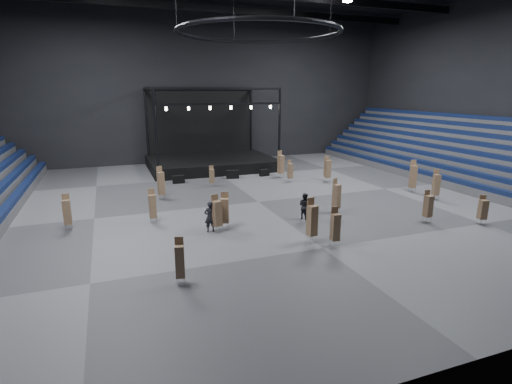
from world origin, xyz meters
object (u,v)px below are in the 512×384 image
object	(u,v)px
chair_stack_5	(180,261)
chair_stack_15	(428,206)
chair_stack_1	(161,183)
chair_stack_10	(336,196)
chair_stack_14	(312,220)
flight_case_mid	(233,174)
chair_stack_8	(281,164)
chair_stack_2	(152,206)
chair_stack_0	(436,184)
chair_stack_13	(327,168)
stage	(210,155)
chair_stack_9	(217,213)
crew_member	(305,206)
chair_stack_7	(335,226)
chair_stack_4	(212,176)
chair_stack_11	(483,209)
chair_stack_3	(67,211)
flight_case_right	(264,173)
flight_case_left	(179,179)
chair_stack_16	(413,176)
man_center	(210,217)
chair_stack_12	(225,210)
chair_stack_6	(290,171)

from	to	relation	value
chair_stack_5	chair_stack_15	bearing A→B (deg)	21.70
chair_stack_1	chair_stack_10	size ratio (longest dim) A/B	1.06
chair_stack_15	chair_stack_14	bearing A→B (deg)	-179.88
flight_case_mid	chair_stack_14	bearing A→B (deg)	-92.53
chair_stack_8	flight_case_mid	bearing A→B (deg)	149.37
chair_stack_2	chair_stack_8	size ratio (longest dim) A/B	0.86
chair_stack_0	chair_stack_13	xyz separation A→B (m)	(-4.98, 9.01, 0.04)
chair_stack_8	stage	bearing A→B (deg)	108.84
stage	chair_stack_9	bearing A→B (deg)	-102.86
chair_stack_8	chair_stack_15	world-z (taller)	chair_stack_8
crew_member	chair_stack_7	bearing A→B (deg)	151.83
chair_stack_9	crew_member	bearing A→B (deg)	-13.71
chair_stack_4	chair_stack_11	world-z (taller)	chair_stack_11
chair_stack_10	chair_stack_13	world-z (taller)	chair_stack_10
chair_stack_13	chair_stack_15	bearing A→B (deg)	-90.66
crew_member	chair_stack_3	bearing A→B (deg)	57.40
flight_case_right	chair_stack_5	distance (m)	24.85
chair_stack_13	flight_case_right	bearing A→B (deg)	133.72
flight_case_left	chair_stack_3	xyz separation A→B (m)	(-9.07, -10.97, 0.86)
chair_stack_16	chair_stack_2	bearing A→B (deg)	-158.94
flight_case_left	chair_stack_16	size ratio (longest dim) A/B	0.39
chair_stack_3	chair_stack_14	world-z (taller)	chair_stack_14
chair_stack_3	chair_stack_9	distance (m)	9.77
stage	flight_case_mid	bearing A→B (deg)	-84.20
chair_stack_8	chair_stack_0	bearing A→B (deg)	-71.05
chair_stack_1	man_center	size ratio (longest dim) A/B	1.38
chair_stack_2	chair_stack_10	world-z (taller)	chair_stack_10
chair_stack_8	chair_stack_15	distance (m)	17.26
chair_stack_8	crew_member	distance (m)	13.86
chair_stack_0	chair_stack_16	world-z (taller)	chair_stack_16
chair_stack_8	crew_member	size ratio (longest dim) A/B	1.50
chair_stack_10	chair_stack_13	size ratio (longest dim) A/B	1.01
chair_stack_5	chair_stack_14	size ratio (longest dim) A/B	0.85
chair_stack_5	chair_stack_0	bearing A→B (deg)	30.03
flight_case_left	chair_stack_7	size ratio (longest dim) A/B	0.49
chair_stack_0	chair_stack_4	world-z (taller)	chair_stack_0
chair_stack_16	chair_stack_12	bearing A→B (deg)	-149.89
flight_case_left	chair_stack_7	world-z (taller)	chair_stack_7
chair_stack_3	chair_stack_16	distance (m)	28.01
chair_stack_9	chair_stack_16	world-z (taller)	chair_stack_16
chair_stack_7	chair_stack_14	xyz separation A→B (m)	(-0.92, 1.11, 0.17)
flight_case_left	flight_case_mid	xyz separation A→B (m)	(5.63, 0.28, 0.04)
chair_stack_13	chair_stack_15	world-z (taller)	chair_stack_13
chair_stack_6	chair_stack_16	bearing A→B (deg)	-49.10
flight_case_mid	chair_stack_12	distance (m)	15.49
chair_stack_11	chair_stack_14	world-z (taller)	chair_stack_14
flight_case_right	crew_member	distance (m)	14.86
chair_stack_0	chair_stack_16	xyz separation A→B (m)	(0.00, 2.72, 0.15)
chair_stack_0	chair_stack_12	size ratio (longest dim) A/B	1.05
chair_stack_8	chair_stack_14	bearing A→B (deg)	-123.18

